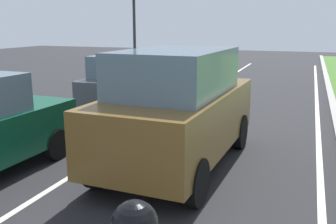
{
  "coord_description": "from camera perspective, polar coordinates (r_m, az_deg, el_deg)",
  "views": [
    {
      "loc": [
        3.26,
        2.41,
        2.73
      ],
      "look_at": [
        0.95,
        8.62,
        1.2
      ],
      "focal_mm": 40.76,
      "sensor_mm": 36.0,
      "label": 1
    }
  ],
  "objects": [
    {
      "name": "curb_right",
      "position": [
        11.92,
        23.89,
        -1.08
      ],
      "size": [
        0.24,
        48.0,
        0.12
      ],
      "primitive_type": "cube",
      "color": "#9E9B93",
      "rests_on": "ground"
    },
    {
      "name": "lane_line_center",
      "position": [
        12.54,
        1.5,
        0.44
      ],
      "size": [
        0.12,
        32.0,
        0.01
      ],
      "primitive_type": "cube",
      "color": "silver",
      "rests_on": "ground"
    },
    {
      "name": "traffic_light_overhead_left",
      "position": [
        19.43,
        -5.26,
        15.18
      ],
      "size": [
        0.32,
        0.5,
        5.26
      ],
      "color": "#2D2D2D",
      "rests_on": "ground"
    },
    {
      "name": "car_suv_ahead",
      "position": [
        7.29,
        1.52,
        0.61
      ],
      "size": [
        2.12,
        4.57,
        2.28
      ],
      "rotation": [
        0.0,
        0.0,
        -0.04
      ],
      "color": "brown",
      "rests_on": "ground"
    },
    {
      "name": "ground_plane",
      "position": [
        12.34,
        4.57,
        0.18
      ],
      "size": [
        60.0,
        60.0,
        0.0
      ],
      "primitive_type": "plane",
      "color": "#262628"
    },
    {
      "name": "car_hatchback_far",
      "position": [
        12.59,
        -6.63,
        4.47
      ],
      "size": [
        1.85,
        3.76,
        1.78
      ],
      "rotation": [
        0.0,
        0.0,
        0.04
      ],
      "color": "#474C51",
      "rests_on": "ground"
    },
    {
      "name": "lane_line_right_edge",
      "position": [
        11.91,
        21.47,
        -1.16
      ],
      "size": [
        0.12,
        32.0,
        0.01
      ],
      "primitive_type": "cube",
      "color": "silver",
      "rests_on": "ground"
    }
  ]
}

